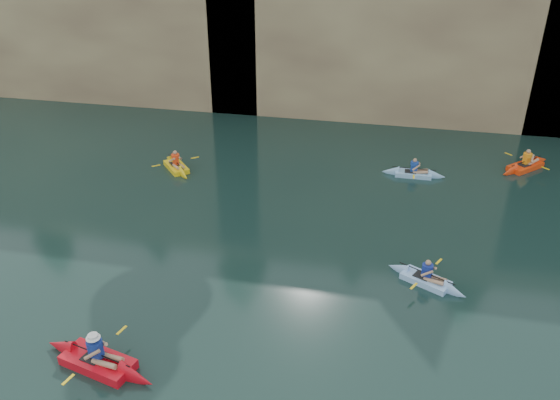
# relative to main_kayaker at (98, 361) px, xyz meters

# --- Properties ---
(ground) EXTENTS (160.00, 160.00, 0.00)m
(ground) POSITION_rel_main_kayaker_xyz_m (6.00, 0.70, -0.19)
(ground) COLOR black
(ground) RESTS_ON ground
(cliff) EXTENTS (70.00, 16.00, 12.00)m
(cliff) POSITION_rel_main_kayaker_xyz_m (6.00, 30.70, 5.81)
(cliff) COLOR tan
(cliff) RESTS_ON ground
(cliff_slab_west) EXTENTS (26.00, 2.40, 10.56)m
(cliff_slab_west) POSITION_rel_main_kayaker_xyz_m (-14.00, 23.30, 5.09)
(cliff_slab_west) COLOR tan
(cliff_slab_west) RESTS_ON ground
(cliff_slab_center) EXTENTS (24.00, 2.40, 11.40)m
(cliff_slab_center) POSITION_rel_main_kayaker_xyz_m (8.00, 23.30, 5.51)
(cliff_slab_center) COLOR tan
(cliff_slab_center) RESTS_ON ground
(sea_cave_west) EXTENTS (4.50, 1.00, 4.00)m
(sea_cave_west) POSITION_rel_main_kayaker_xyz_m (-12.00, 22.65, 1.81)
(sea_cave_west) COLOR black
(sea_cave_west) RESTS_ON ground
(sea_cave_center) EXTENTS (3.50, 1.00, 3.20)m
(sea_cave_center) POSITION_rel_main_kayaker_xyz_m (2.00, 22.65, 1.41)
(sea_cave_center) COLOR black
(sea_cave_center) RESTS_ON ground
(sea_cave_east) EXTENTS (5.00, 1.00, 4.50)m
(sea_cave_east) POSITION_rel_main_kayaker_xyz_m (16.00, 22.65, 2.06)
(sea_cave_east) COLOR black
(sea_cave_east) RESTS_ON ground
(main_kayaker) EXTENTS (3.94, 2.53, 1.43)m
(main_kayaker) POSITION_rel_main_kayaker_xyz_m (0.00, 0.00, 0.00)
(main_kayaker) COLOR red
(main_kayaker) RESTS_ON ground
(kayaker_ltblue_near) EXTENTS (2.97, 2.10, 1.17)m
(kayaker_ltblue_near) POSITION_rel_main_kayaker_xyz_m (9.25, 6.10, -0.04)
(kayaker_ltblue_near) COLOR #97C6FD
(kayaker_ltblue_near) RESTS_ON ground
(kayaker_red_far) EXTENTS (3.06, 3.07, 1.31)m
(kayaker_red_far) POSITION_rel_main_kayaker_xyz_m (14.37, 17.11, -0.03)
(kayaker_red_far) COLOR #F0390E
(kayaker_red_far) RESTS_ON ground
(kayaker_yellow) EXTENTS (2.60, 2.81, 1.26)m
(kayaker_yellow) POSITION_rel_main_kayaker_xyz_m (-2.95, 13.27, -0.03)
(kayaker_yellow) COLOR yellow
(kayaker_yellow) RESTS_ON ground
(kayaker_ltblue_mid) EXTENTS (3.10, 2.33, 1.17)m
(kayaker_ltblue_mid) POSITION_rel_main_kayaker_xyz_m (8.81, 15.01, -0.04)
(kayaker_ltblue_mid) COLOR #8CBFEB
(kayaker_ltblue_mid) RESTS_ON ground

